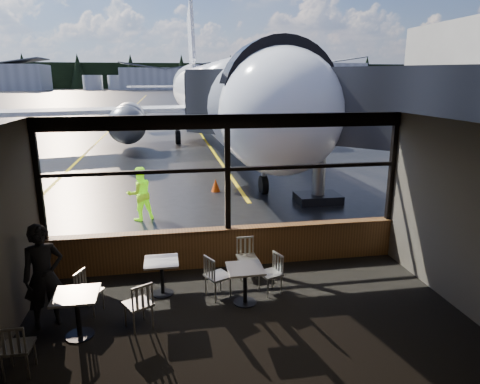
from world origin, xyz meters
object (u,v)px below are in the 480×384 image
object	(u,v)px
ground_crew	(140,194)
jet_bridge	(305,131)
cafe_table_mid	(162,277)
chair_near_w	(218,276)
cafe_table_left	(78,315)
chair_left_s	(18,347)
cafe_table_near	(245,285)
chair_mid_w	(90,292)
chair_mid_s	(138,304)
airliner	(215,52)
cone_nose	(216,185)
chair_near_n	(247,258)
chair_near_e	(270,274)
passenger	(44,276)

from	to	relation	value
ground_crew	jet_bridge	bearing A→B (deg)	171.86
cafe_table_mid	chair_near_w	world-z (taller)	chair_near_w
cafe_table_mid	cafe_table_left	world-z (taller)	cafe_table_left
jet_bridge	chair_left_s	distance (m)	11.49
cafe_table_near	chair_mid_w	size ratio (longest dim) A/B	0.91
cafe_table_left	chair_mid_s	distance (m)	0.99
airliner	cafe_table_mid	bearing A→B (deg)	-101.13
jet_bridge	cone_nose	xyz separation A→B (m)	(-3.08, 1.36, -2.20)
jet_bridge	chair_left_s	bearing A→B (deg)	-129.40
ground_crew	cone_nose	size ratio (longest dim) A/B	3.39
cafe_table_near	chair_mid_s	size ratio (longest dim) A/B	0.84
jet_bridge	chair_near_n	xyz separation A→B (m)	(-3.28, -6.17, -2.00)
chair_near_e	cone_nose	size ratio (longest dim) A/B	1.72
chair_near_e	chair_mid_w	distance (m)	3.47
chair_near_n	chair_mid_s	bearing A→B (deg)	34.18
passenger	ground_crew	size ratio (longest dim) A/B	1.12
cafe_table_left	chair_near_n	distance (m)	3.66
chair_left_s	ground_crew	distance (m)	7.24
cafe_table_left	chair_near_e	xyz separation A→B (m)	(3.54, 0.92, 0.03)
chair_left_s	cafe_table_near	bearing A→B (deg)	22.29
airliner	cafe_table_left	bearing A→B (deg)	-104.11
cafe_table_left	chair_mid_s	size ratio (longest dim) A/B	0.88
chair_near_n	passenger	world-z (taller)	passenger
chair_left_s	passenger	xyz separation A→B (m)	(0.08, 1.33, 0.49)
chair_near_w	chair_near_n	xyz separation A→B (m)	(0.74, 0.80, -0.01)
chair_near_n	chair_near_w	bearing A→B (deg)	45.26
chair_near_w	chair_mid_s	xyz separation A→B (m)	(-1.50, -0.83, -0.01)
chair_mid_w	cafe_table_left	bearing A→B (deg)	18.76
jet_bridge	chair_near_n	world-z (taller)	jet_bridge
airliner	chair_mid_w	distance (m)	22.07
cafe_table_mid	ground_crew	xyz separation A→B (m)	(-0.66, 4.99, 0.46)
airliner	chair_near_w	xyz separation A→B (m)	(-2.44, -20.65, -5.44)
airliner	passenger	size ratio (longest dim) A/B	20.69
passenger	cafe_table_near	bearing A→B (deg)	-20.66
chair_left_s	passenger	distance (m)	1.42
chair_left_s	airliner	bearing A→B (deg)	76.52
chair_mid_w	cafe_table_mid	bearing A→B (deg)	134.60
cafe_table_left	passenger	size ratio (longest dim) A/B	0.42
cafe_table_left	chair_mid_w	size ratio (longest dim) A/B	0.95
cafe_table_left	passenger	xyz separation A→B (m)	(-0.60, 0.49, 0.54)
airliner	chair_near_n	distance (m)	20.66
cafe_table_mid	ground_crew	size ratio (longest dim) A/B	0.44
chair_mid_w	ground_crew	distance (m)	5.54
cafe_table_near	cafe_table_mid	bearing A→B (deg)	157.89
chair_near_n	passenger	distance (m)	4.05
chair_near_w	passenger	bearing A→B (deg)	-108.05
airliner	ground_crew	bearing A→B (deg)	-106.56
chair_mid_s	jet_bridge	bearing A→B (deg)	25.94
cafe_table_mid	chair_left_s	xyz separation A→B (m)	(-2.07, -2.10, 0.07)
chair_near_e	chair_near_n	xyz separation A→B (m)	(-0.32, 0.81, 0.02)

